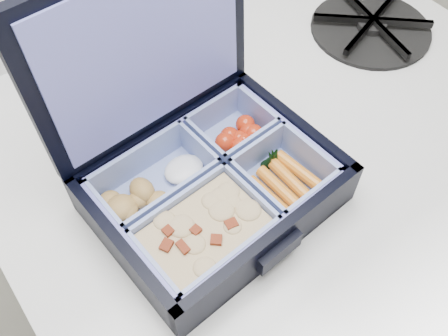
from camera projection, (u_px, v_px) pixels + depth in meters
stove at (254, 286)px, 0.98m from camera, size 0.66×0.66×0.99m
bento_box at (214, 189)px, 0.49m from camera, size 0.24×0.19×0.05m
burner_grate at (372, 23)px, 0.67m from camera, size 0.20×0.20×0.02m
burner_grate_rear at (97, 67)px, 0.62m from camera, size 0.18×0.18×0.02m
fork at (154, 104)px, 0.59m from camera, size 0.11×0.18×0.01m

